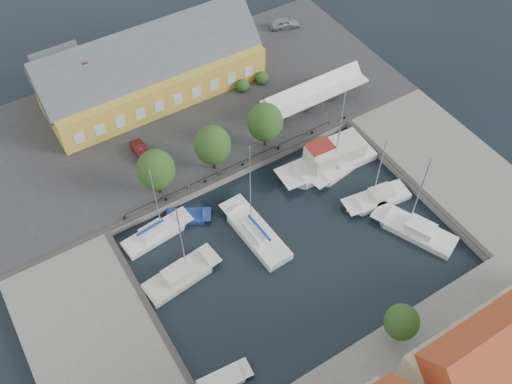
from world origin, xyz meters
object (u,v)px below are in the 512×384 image
west_boat_a (156,234)px  west_boat_b (180,276)px  east_boat_b (377,199)px  car_red (141,152)px  car_silver (285,23)px  trawler (330,160)px  tent_canopy (315,91)px  launch_nw (188,217)px  center_sailboat (256,234)px  warehouse (147,71)px  east_boat_a (339,165)px  east_boat_c (416,231)px  launch_sw (224,380)px

west_boat_a → west_boat_b: west_boat_b is taller
east_boat_b → car_red: bearing=135.7°
car_silver → trawler: bearing=174.9°
tent_canopy → launch_nw: 23.00m
center_sailboat → west_boat_a: bearing=148.3°
trawler → warehouse: bearing=119.8°
east_boat_a → west_boat_b: east_boat_a is taller
warehouse → east_boat_b: 33.22m
car_red → east_boat_a: (19.59, -13.15, -1.41)m
center_sailboat → west_boat_b: size_ratio=1.19×
warehouse → west_boat_b: (-9.38, -26.93, -4.17)m
east_boat_b → west_boat_a: (-23.56, 8.82, 0.01)m
tent_canopy → east_boat_c: bearing=-94.2°
east_boat_b → west_boat_b: (-23.73, 2.74, -0.00)m
east_boat_a → west_boat_a: east_boat_a is taller
east_boat_b → launch_sw: 26.85m
east_boat_a → west_boat_b: size_ratio=1.12×
launch_sw → center_sailboat: bearing=47.8°
car_red → west_boat_a: west_boat_a is taller
tent_canopy → trawler: trawler is taller
center_sailboat → launch_nw: center_sailboat is taller
launch_sw → west_boat_a: bearing=84.4°
east_boat_c → west_boat_a: size_ratio=1.10×
west_boat_a → center_sailboat: bearing=-31.7°
center_sailboat → east_boat_a: (13.79, 3.40, -0.10)m
west_boat_b → car_red: bearing=78.0°
tent_canopy → launch_nw: size_ratio=2.64×
west_boat_b → west_boat_a: bearing=88.4°
trawler → launch_sw: bearing=-145.8°
car_silver → center_sailboat: 37.29m
car_red → trawler: (18.66, -12.44, -0.65)m
launch_nw → launch_sw: bearing=-107.7°
east_boat_a → tent_canopy: bearing=73.3°
center_sailboat → launch_sw: (-10.97, -12.09, -0.27)m
east_boat_b → west_boat_a: 25.16m
car_red → east_boat_c: bearing=-50.6°
center_sailboat → launch_sw: 16.32m
warehouse → east_boat_c: bearing=-66.9°
tent_canopy → trawler: 9.73m
center_sailboat → trawler: 13.51m
center_sailboat → west_boat_a: 10.84m
east_boat_a → west_boat_a: size_ratio=1.19×
west_boat_a → launch_nw: (4.06, 0.43, -0.18)m
car_silver → east_boat_a: (-9.34, -25.82, -1.49)m
launch_sw → west_boat_b: bearing=82.4°
west_boat_a → east_boat_c: bearing=-30.8°
tent_canopy → warehouse: bearing=140.1°
east_boat_c → west_boat_a: east_boat_c is taller
east_boat_b → east_boat_c: size_ratio=0.92×
launch_sw → tent_canopy: bearing=42.0°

